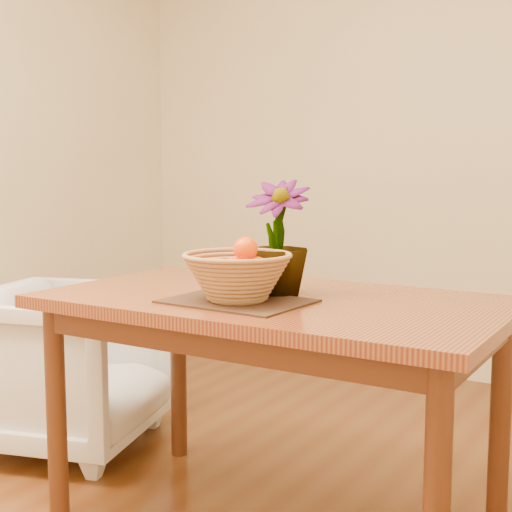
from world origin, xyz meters
The scene contains 7 objects.
wall_back centered at (0.00, 2.25, 1.35)m, with size 4.00×0.02×2.70m, color #FFEFC2.
table centered at (0.00, 0.30, 0.66)m, with size 1.40×0.80×0.75m.
placemat centered at (-0.04, 0.16, 0.75)m, with size 0.40×0.30×0.01m, color #3A2015.
wicker_basket centered at (-0.04, 0.16, 0.82)m, with size 0.32×0.32×0.13m.
orange_pile centered at (-0.04, 0.16, 0.86)m, with size 0.16×0.15×0.13m.
potted_plant centered at (-0.01, 0.33, 0.93)m, with size 0.20×0.20×0.36m, color #194413.
armchair centered at (-1.08, 0.47, 0.37)m, with size 0.71×0.67×0.73m, color gray.
Camera 1 is at (1.08, -1.57, 1.13)m, focal length 50.00 mm.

